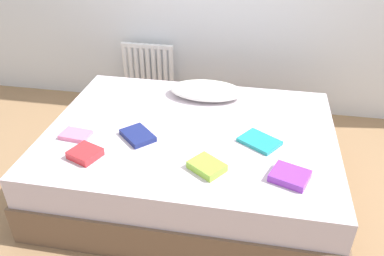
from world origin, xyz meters
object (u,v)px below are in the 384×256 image
at_px(bed, 191,159).
at_px(radiator, 148,69).
at_px(textbook_lime, 207,166).
at_px(pillow, 206,90).
at_px(textbook_pink, 76,135).
at_px(textbook_purple, 290,176).
at_px(textbook_red, 85,154).
at_px(textbook_navy, 138,135).
at_px(textbook_teal, 259,141).

xyz_separation_m(bed, radiator, (-0.65, 1.20, 0.13)).
relative_size(bed, textbook_lime, 10.20).
bearing_deg(pillow, textbook_pink, -136.35).
height_order(textbook_purple, textbook_red, textbook_red).
bearing_deg(textbook_navy, pillow, 106.21).
distance_m(textbook_pink, textbook_red, 0.25).
xyz_separation_m(textbook_pink, textbook_navy, (0.41, 0.07, 0.00)).
bearing_deg(textbook_lime, textbook_pink, -155.94).
distance_m(radiator, textbook_teal, 1.71).
relative_size(radiator, textbook_navy, 2.28).
relative_size(radiator, textbook_lime, 2.66).
height_order(textbook_teal, textbook_navy, textbook_navy).
relative_size(textbook_lime, textbook_purple, 0.95).
distance_m(pillow, textbook_teal, 0.74).
xyz_separation_m(textbook_purple, textbook_red, (-1.24, -0.01, 0.00)).
bearing_deg(radiator, textbook_red, -87.54).
bearing_deg(textbook_teal, radiator, 165.12).
bearing_deg(textbook_pink, textbook_teal, 13.38).
distance_m(textbook_pink, textbook_navy, 0.42).
xyz_separation_m(textbook_lime, textbook_purple, (0.48, -0.00, -0.00)).
height_order(textbook_navy, textbook_red, textbook_red).
relative_size(textbook_teal, textbook_red, 1.44).
relative_size(pillow, textbook_navy, 2.53).
relative_size(pillow, textbook_red, 3.39).
bearing_deg(textbook_red, textbook_lime, 22.87).
bearing_deg(textbook_pink, textbook_purple, -1.38).
bearing_deg(bed, textbook_red, -143.57).
height_order(pillow, textbook_pink, pillow).
xyz_separation_m(textbook_teal, textbook_red, (-1.06, -0.35, 0.01)).
distance_m(bed, textbook_navy, 0.46).
bearing_deg(radiator, bed, -61.44).
height_order(textbook_teal, textbook_pink, textbook_pink).
distance_m(pillow, textbook_red, 1.12).
height_order(bed, textbook_teal, textbook_teal).
bearing_deg(radiator, pillow, -45.39).
xyz_separation_m(textbook_purple, textbook_navy, (-0.98, 0.26, -0.00)).
relative_size(textbook_navy, textbook_red, 1.34).
relative_size(radiator, textbook_pink, 2.74).
height_order(textbook_purple, textbook_navy, textbook_purple).
distance_m(textbook_navy, textbook_red, 0.37).
xyz_separation_m(bed, textbook_teal, (0.47, -0.08, 0.27)).
distance_m(textbook_teal, textbook_purple, 0.38).
bearing_deg(textbook_purple, textbook_navy, -174.20).
distance_m(radiator, textbook_red, 1.64).
xyz_separation_m(radiator, textbook_purple, (1.31, -1.62, 0.14)).
distance_m(radiator, textbook_pink, 1.44).
bearing_deg(textbook_red, textbook_pink, 150.02).
distance_m(bed, textbook_lime, 0.53).
bearing_deg(pillow, textbook_red, -123.29).
bearing_deg(radiator, textbook_purple, -51.10).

